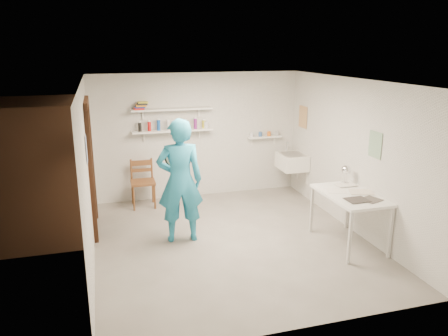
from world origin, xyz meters
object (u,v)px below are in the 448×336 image
object	(u,v)px
man	(180,181)
desk_lamp	(346,170)
belfast_sink	(292,162)
wall_clock	(176,157)
wooden_chair	(143,182)
work_table	(349,219)

from	to	relation	value
man	desk_lamp	xyz separation A→B (m)	(2.55, -0.37, 0.08)
belfast_sink	wall_clock	xyz separation A→B (m)	(-2.48, -1.21, 0.55)
desk_lamp	wooden_chair	bearing A→B (deg)	146.11
desk_lamp	work_table	bearing A→B (deg)	-112.42
belfast_sink	desk_lamp	bearing A→B (deg)	-87.24
belfast_sink	wooden_chair	bearing A→B (deg)	176.18
wall_clock	wooden_chair	xyz separation A→B (m)	(-0.38, 1.40, -0.78)
desk_lamp	belfast_sink	bearing A→B (deg)	92.76
wall_clock	wooden_chair	world-z (taller)	wall_clock
wall_clock	wooden_chair	bearing A→B (deg)	110.05
belfast_sink	man	bearing A→B (deg)	-149.96
belfast_sink	wooden_chair	distance (m)	2.88
wooden_chair	desk_lamp	world-z (taller)	desk_lamp
man	wall_clock	bearing A→B (deg)	-80.69
belfast_sink	desk_lamp	size ratio (longest dim) A/B	4.03
wooden_chair	desk_lamp	bearing A→B (deg)	-32.82
wall_clock	work_table	world-z (taller)	wall_clock
man	wooden_chair	world-z (taller)	man
man	wall_clock	xyz separation A→B (m)	(-0.02, 0.22, 0.31)
wooden_chair	work_table	size ratio (longest dim) A/B	0.78
wall_clock	work_table	distance (m)	2.74
man	wooden_chair	distance (m)	1.73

